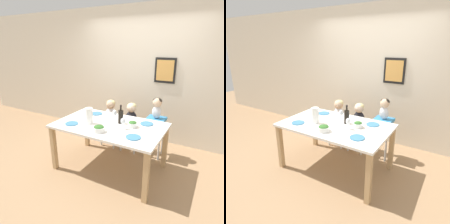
# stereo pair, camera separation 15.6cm
# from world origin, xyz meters

# --- Properties ---
(ground_plane) EXTENTS (14.00, 14.00, 0.00)m
(ground_plane) POSITION_xyz_m (0.00, 0.00, 0.00)
(ground_plane) COLOR #9E7A56
(wall_back) EXTENTS (10.00, 0.09, 2.70)m
(wall_back) POSITION_xyz_m (0.00, 1.40, 1.35)
(wall_back) COLOR beige
(wall_back) RESTS_ON ground_plane
(dining_table) EXTENTS (1.68, 1.03, 0.78)m
(dining_table) POSITION_xyz_m (0.00, 0.00, 0.69)
(dining_table) COLOR white
(dining_table) RESTS_ON ground_plane
(chair_far_left) EXTENTS (0.38, 0.37, 0.47)m
(chair_far_left) POSITION_xyz_m (-0.39, 0.73, 0.39)
(chair_far_left) COLOR silver
(chair_far_left) RESTS_ON ground_plane
(chair_far_center) EXTENTS (0.38, 0.37, 0.47)m
(chair_far_center) POSITION_xyz_m (0.05, 0.73, 0.39)
(chair_far_center) COLOR silver
(chair_far_center) RESTS_ON ground_plane
(chair_right_highchair) EXTENTS (0.32, 0.32, 0.73)m
(chair_right_highchair) POSITION_xyz_m (0.52, 0.73, 0.56)
(chair_right_highchair) COLOR silver
(chair_right_highchair) RESTS_ON ground_plane
(person_child_left) EXTENTS (0.23, 0.19, 0.48)m
(person_child_left) POSITION_xyz_m (-0.39, 0.74, 0.72)
(person_child_left) COLOR silver
(person_child_left) RESTS_ON chair_far_left
(person_child_center) EXTENTS (0.23, 0.19, 0.48)m
(person_child_center) POSITION_xyz_m (0.05, 0.74, 0.72)
(person_child_center) COLOR black
(person_child_center) RESTS_ON chair_far_center
(person_baby_right) EXTENTS (0.16, 0.16, 0.36)m
(person_baby_right) POSITION_xyz_m (0.52, 0.74, 0.95)
(person_baby_right) COLOR silver
(person_baby_right) RESTS_ON chair_right_highchair
(wine_bottle) EXTENTS (0.08, 0.08, 0.30)m
(wine_bottle) POSITION_xyz_m (0.13, 0.13, 0.89)
(wine_bottle) COLOR black
(wine_bottle) RESTS_ON dining_table
(paper_towel_roll) EXTENTS (0.11, 0.11, 0.25)m
(paper_towel_roll) POSITION_xyz_m (-0.30, -0.12, 0.91)
(paper_towel_roll) COLOR white
(paper_towel_roll) RESTS_ON dining_table
(wine_glass_near) EXTENTS (0.07, 0.07, 0.17)m
(wine_glass_near) POSITION_xyz_m (0.26, -0.06, 0.90)
(wine_glass_near) COLOR white
(wine_glass_near) RESTS_ON dining_table
(wine_glass_far) EXTENTS (0.07, 0.07, 0.17)m
(wine_glass_far) POSITION_xyz_m (-0.02, 0.21, 0.90)
(wine_glass_far) COLOR white
(wine_glass_far) RESTS_ON dining_table
(salad_bowl_large) EXTENTS (0.17, 0.17, 0.09)m
(salad_bowl_large) POSITION_xyz_m (-0.00, -0.31, 0.82)
(salad_bowl_large) COLOR white
(salad_bowl_large) RESTS_ON dining_table
(salad_bowl_small) EXTENTS (0.14, 0.14, 0.09)m
(salad_bowl_small) POSITION_xyz_m (0.35, 0.08, 0.82)
(salad_bowl_small) COLOR white
(salad_bowl_small) RESTS_ON dining_table
(dinner_plate_front_left) EXTENTS (0.20, 0.20, 0.01)m
(dinner_plate_front_left) POSITION_xyz_m (-0.53, -0.27, 0.78)
(dinner_plate_front_left) COLOR teal
(dinner_plate_front_left) RESTS_ON dining_table
(dinner_plate_back_left) EXTENTS (0.20, 0.20, 0.01)m
(dinner_plate_back_left) POSITION_xyz_m (-0.45, 0.32, 0.78)
(dinner_plate_back_left) COLOR teal
(dinner_plate_back_left) RESTS_ON dining_table
(dinner_plate_back_right) EXTENTS (0.20, 0.20, 0.01)m
(dinner_plate_back_right) POSITION_xyz_m (0.50, 0.29, 0.78)
(dinner_plate_back_right) COLOR teal
(dinner_plate_back_right) RESTS_ON dining_table
(dinner_plate_front_right) EXTENTS (0.20, 0.20, 0.01)m
(dinner_plate_front_right) POSITION_xyz_m (0.51, -0.25, 0.78)
(dinner_plate_front_right) COLOR teal
(dinner_plate_front_right) RESTS_ON dining_table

